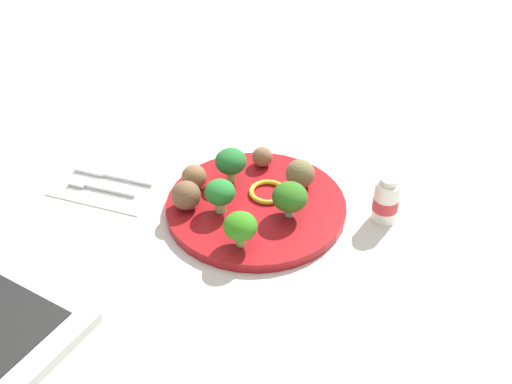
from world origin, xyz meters
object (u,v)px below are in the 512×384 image
(plate, at_px, (256,206))
(broccoli_floret_back_left, at_px, (240,226))
(broccoli_floret_front_left, at_px, (290,197))
(yogurt_bottle, at_px, (386,201))
(napkin, at_px, (109,183))
(meatball_mid_right, at_px, (186,195))
(fork, at_px, (99,186))
(pepper_ring_mid_right, at_px, (268,192))
(meatball_back_right, at_px, (300,174))
(knife, at_px, (110,174))
(meatball_far_rim, at_px, (262,157))
(broccoli_floret_mid_right, at_px, (231,162))
(broccoli_floret_back_right, at_px, (220,193))
(meatball_front_left, at_px, (194,177))

(plate, xyz_separation_m, broccoli_floret_back_left, (-0.02, 0.10, 0.04))
(broccoli_floret_front_left, xyz_separation_m, yogurt_bottle, (-0.13, -0.06, -0.02))
(plate, relative_size, napkin, 1.65)
(broccoli_floret_front_left, bearing_deg, meatball_mid_right, 14.85)
(broccoli_floret_front_left, distance_m, fork, 0.32)
(napkin, height_order, yogurt_bottle, yogurt_bottle)
(broccoli_floret_back_left, bearing_deg, meatball_mid_right, -23.67)
(broccoli_floret_front_left, relative_size, pepper_ring_mid_right, 0.92)
(napkin, bearing_deg, meatball_back_right, -162.66)
(fork, distance_m, knife, 0.04)
(meatball_far_rim, distance_m, meatball_back_right, 0.08)
(meatball_back_right, bearing_deg, pepper_ring_mid_right, 45.20)
(broccoli_floret_back_left, xyz_separation_m, yogurt_bottle, (-0.17, -0.15, -0.01))
(plate, xyz_separation_m, napkin, (0.25, 0.03, -0.01))
(plate, bearing_deg, napkin, 6.15)
(knife, bearing_deg, fork, 91.50)
(broccoli_floret_mid_right, height_order, broccoli_floret_back_left, broccoli_floret_mid_right)
(meatball_far_rim, relative_size, knife, 0.24)
(broccoli_floret_back_right, distance_m, meatball_back_right, 0.14)
(meatball_back_right, bearing_deg, knife, 13.86)
(broccoli_floret_back_left, relative_size, meatball_front_left, 1.34)
(meatball_mid_right, bearing_deg, fork, -1.70)
(broccoli_floret_front_left, xyz_separation_m, napkin, (0.31, 0.02, -0.05))
(broccoli_floret_front_left, bearing_deg, broccoli_floret_mid_right, -22.88)
(broccoli_floret_mid_right, relative_size, yogurt_bottle, 0.75)
(plate, distance_m, yogurt_bottle, 0.20)
(broccoli_floret_back_left, distance_m, meatball_back_right, 0.17)
(pepper_ring_mid_right, bearing_deg, napkin, 11.72)
(meatball_front_left, bearing_deg, knife, 3.39)
(broccoli_floret_back_left, bearing_deg, meatball_far_rim, -77.61)
(broccoli_floret_back_left, relative_size, pepper_ring_mid_right, 0.89)
(broccoli_floret_front_left, bearing_deg, yogurt_bottle, -154.30)
(meatball_front_left, bearing_deg, broccoli_floret_front_left, 176.58)
(meatball_mid_right, distance_m, napkin, 0.16)
(broccoli_floret_front_left, bearing_deg, broccoli_floret_back_right, 16.02)
(meatball_far_rim, bearing_deg, pepper_ring_mid_right, 117.63)
(meatball_far_rim, xyz_separation_m, yogurt_bottle, (-0.22, 0.04, 0.00))
(broccoli_floret_front_left, relative_size, napkin, 0.33)
(meatball_far_rim, bearing_deg, fork, 31.84)
(meatball_mid_right, distance_m, pepper_ring_mid_right, 0.13)
(plate, distance_m, fork, 0.26)
(broccoli_floret_back_left, height_order, meatball_mid_right, broccoli_floret_back_left)
(fork, bearing_deg, plate, -170.01)
(meatball_mid_right, relative_size, meatball_back_right, 0.97)
(napkin, bearing_deg, fork, 69.22)
(pepper_ring_mid_right, bearing_deg, broccoli_floret_front_left, 142.46)
(meatball_back_right, bearing_deg, meatball_far_rim, -22.23)
(broccoli_floret_mid_right, distance_m, fork, 0.22)
(meatball_far_rim, height_order, pepper_ring_mid_right, meatball_far_rim)
(broccoli_floret_front_left, distance_m, meatball_back_right, 0.08)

